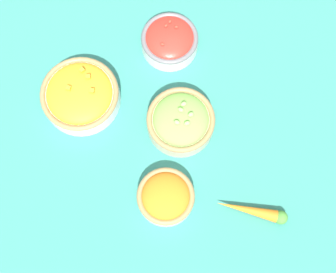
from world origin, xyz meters
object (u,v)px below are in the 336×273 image
object	(u,v)px
bowl_lettuce	(181,121)
bowl_cherry_tomatoes	(170,40)
bowl_squash	(80,95)
bowl_carrots	(166,197)
loose_carrot	(254,211)

from	to	relation	value
bowl_lettuce	bowl_cherry_tomatoes	xyz separation A→B (m)	(-0.19, 0.06, -0.00)
bowl_squash	bowl_cherry_tomatoes	bearing A→B (deg)	100.20
bowl_carrots	bowl_squash	world-z (taller)	bowl_squash
bowl_lettuce	loose_carrot	xyz separation A→B (m)	(0.23, 0.06, -0.02)
bowl_squash	bowl_cherry_tomatoes	distance (m)	0.24
bowl_cherry_tomatoes	bowl_lettuce	bearing A→B (deg)	-17.11
bowl_carrots	bowl_cherry_tomatoes	distance (m)	0.35
bowl_squash	loose_carrot	size ratio (longest dim) A/B	1.32
bowl_carrots	bowl_cherry_tomatoes	size ratio (longest dim) A/B	0.93
loose_carrot	bowl_squash	bearing A→B (deg)	-21.17
loose_carrot	bowl_lettuce	bearing A→B (deg)	-38.63
bowl_cherry_tomatoes	loose_carrot	xyz separation A→B (m)	(0.42, 0.00, -0.02)
bowl_carrots	bowl_squash	bearing A→B (deg)	-163.89
bowl_squash	bowl_cherry_tomatoes	xyz separation A→B (m)	(-0.04, 0.23, -0.00)
bowl_lettuce	bowl_cherry_tomatoes	world-z (taller)	bowl_lettuce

